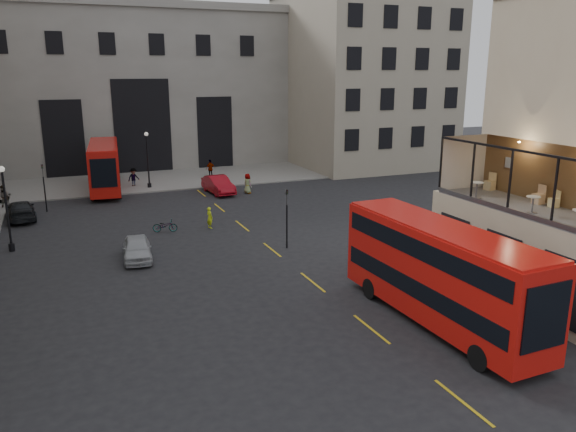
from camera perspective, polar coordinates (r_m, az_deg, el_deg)
name	(u,v)px	position (r m, az deg, el deg)	size (l,w,h in m)	color
ground	(410,321)	(26.08, 12.29, -10.43)	(140.00, 140.00, 0.00)	black
host_frontage	(526,256)	(29.31, 23.07, -3.74)	(3.00, 11.00, 4.50)	tan
cafe_floor	(532,209)	(28.72, 23.52, 0.62)	(3.00, 10.00, 0.10)	slate
gateway	(133,84)	(67.79, -15.44, 12.83)	(35.00, 10.60, 18.00)	gray
building_right	(361,74)	(68.19, 7.44, 14.07)	(16.60, 18.60, 20.00)	#9F9480
pavement_far	(143,180)	(58.75, -14.50, 3.52)	(40.00, 12.00, 0.12)	slate
traffic_light_near	(287,211)	(34.80, -0.12, 0.53)	(0.16, 0.20, 3.80)	black
traffic_light_far	(44,182)	(47.96, -23.57, 3.22)	(0.16, 0.20, 3.80)	black
street_lamp_a	(7,214)	(38.28, -26.62, 0.21)	(0.36, 0.36, 5.33)	black
street_lamp_b	(148,163)	(54.45, -14.03, 5.20)	(0.36, 0.36, 5.33)	black
bus_near	(440,270)	(25.27, 15.15, -5.29)	(2.92, 11.27, 4.47)	red
bus_far	(105,164)	(54.54, -18.14, 5.01)	(3.57, 11.25, 4.41)	red
car_a	(137,248)	(34.34, -15.08, -3.21)	(1.61, 4.00, 1.36)	#A8ABB0
car_b	(218,185)	(51.39, -7.09, 3.17)	(1.68, 4.82, 1.59)	maroon
car_c	(21,210)	(46.52, -25.52, 0.51)	(1.97, 4.84, 1.41)	black
bicycle	(165,226)	(39.78, -12.39, -0.97)	(0.58, 1.67, 0.88)	gray
cyclist	(210,218)	(40.06, -7.96, -0.17)	(0.56, 0.37, 1.54)	#CAE518
pedestrian_a	(4,197)	(50.49, -26.86, 1.70)	(0.95, 0.74, 1.96)	gray
pedestrian_b	(134,178)	(55.67, -15.41, 3.77)	(1.19, 0.69, 1.85)	gray
pedestrian_c	(210,169)	(59.13, -7.89, 4.78)	(1.10, 0.46, 1.88)	gray
pedestrian_d	(248,184)	(51.13, -4.13, 3.31)	(0.89, 0.58, 1.81)	gray
cafe_table_mid	(533,202)	(27.72, 23.63, 1.33)	(0.61, 0.61, 0.77)	beige
cafe_table_far	(477,187)	(29.92, 18.62, 2.76)	(0.66, 0.66, 0.82)	beige
cafe_chair_b	(554,202)	(29.33, 25.40, 1.28)	(0.48, 0.48, 0.80)	#DDC47F
cafe_chair_c	(538,198)	(29.77, 24.09, 1.67)	(0.48, 0.48, 0.92)	tan
cafe_chair_d	(490,185)	(32.25, 19.82, 3.01)	(0.56, 0.56, 0.94)	tan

